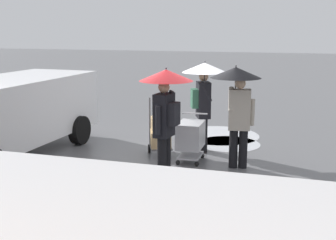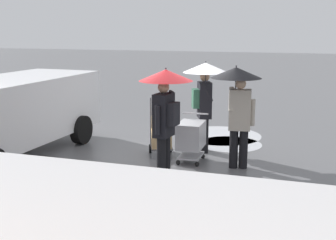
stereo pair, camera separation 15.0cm
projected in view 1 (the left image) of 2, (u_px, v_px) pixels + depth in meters
The scene contains 8 objects.
ground_plane at pixel (174, 159), 9.84m from camera, with size 90.00×90.00×0.00m, color #5B5B5E.
slush_patch_near_cluster at pixel (228, 144), 11.18m from camera, with size 1.61×1.61×0.01m, color silver.
slush_patch_under_van at pixel (218, 135), 12.08m from camera, with size 2.25×2.25×0.01m, color silver.
shopping_cart_vendor at pixel (191, 136), 9.59m from camera, with size 0.58×0.84×1.02m.
hand_dolly_boxes at pixel (161, 134), 10.02m from camera, with size 0.74×0.84×1.32m.
pedestrian_pink_side at pixel (166, 98), 8.43m from camera, with size 1.04×1.04×2.15m.
pedestrian_black_side at pixel (237, 94), 8.98m from camera, with size 1.04×1.04×2.15m.
pedestrian_white_side at pixel (204, 86), 10.13m from camera, with size 1.04×1.04×2.15m.
Camera 1 is at (-2.66, 9.07, 2.88)m, focal length 47.13 mm.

